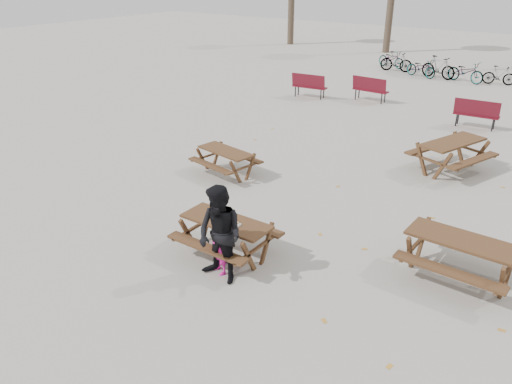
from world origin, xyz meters
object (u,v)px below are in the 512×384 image
Objects in this scene: main_picnic_table at (226,229)px; picnic_table_east at (459,259)px; soda_bottle at (225,219)px; picnic_table_far at (451,156)px; food_tray at (236,224)px; child at (220,244)px; adult at (220,235)px; picnic_table_north at (226,162)px.

picnic_table_east is (3.95, 1.80, -0.17)m from main_picnic_table.
picnic_table_far is at bearing 72.49° from soda_bottle.
food_tray is 7.42m from picnic_table_far.
picnic_table_far is at bearing 97.64° from child.
adult is (0.44, -0.72, 0.34)m from main_picnic_table.
soda_bottle is 0.09× the size of picnic_table_east.
main_picnic_table is 7.45m from picnic_table_far.
soda_bottle is 4.30m from picnic_table_north.
soda_bottle is at bearing 139.31° from child.
child reaches higher than picnic_table_east.
main_picnic_table is 0.91m from adult.
picnic_table_north is (-6.56, 1.45, -0.06)m from picnic_table_east.
food_tray is at bearing 9.76° from soda_bottle.
picnic_table_north is (-3.05, 3.98, -0.57)m from adult.
main_picnic_table is at bearing 139.81° from child.
picnic_table_far is at bearing 74.07° from food_tray.
picnic_table_far is (2.03, 7.63, -0.17)m from child.
picnic_table_north is at bearing 131.09° from food_tray.
food_tray is 0.24m from soda_bottle.
child is at bearing 137.00° from adult.
food_tray is 0.09× the size of picnic_table_east.
picnic_table_north is (-2.61, 3.26, -0.24)m from main_picnic_table.
picnic_table_east is at bearing -143.31° from picnic_table_far.
picnic_table_east is at bearing 26.72° from food_tray.
picnic_table_east is at bearing 55.18° from child.
child reaches higher than main_picnic_table.
adult reaches higher than picnic_table_far.
child reaches higher than soda_bottle.
main_picnic_table is 1.49× the size of child.
food_tray is (0.28, -0.05, 0.21)m from main_picnic_table.
adult reaches higher than child.
soda_bottle is at bearing -41.53° from picnic_table_north.
adult is 0.96× the size of picnic_table_east.
picnic_table_far is at bearing 80.99° from adult.
picnic_table_east is 6.72m from picnic_table_north.
child reaches higher than food_tray.
child is at bearing -42.79° from picnic_table_north.
food_tray is 4.13m from picnic_table_east.
picnic_table_north is (-2.89, 3.81, -0.26)m from child.
soda_bottle is 0.75m from adult.
picnic_table_far is (2.03, 7.13, -0.36)m from food_tray.
child reaches higher than picnic_table_north.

